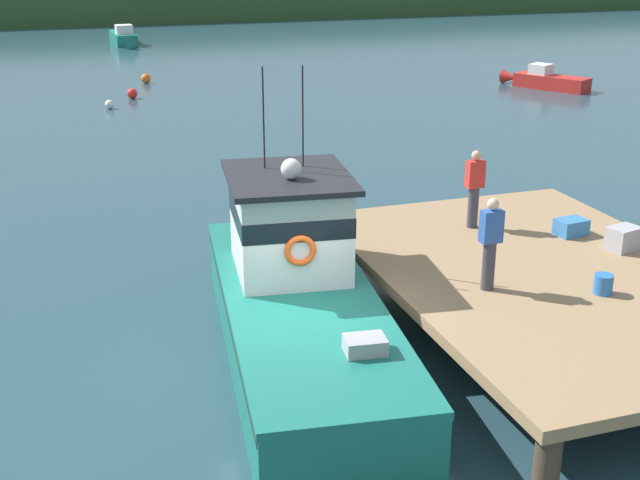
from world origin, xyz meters
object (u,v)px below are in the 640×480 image
at_px(mooring_buoy_channel_marker, 109,104).
at_px(bait_bucket, 603,284).
at_px(moored_boat_near_channel, 546,80).
at_px(mooring_buoy_inshore, 132,94).
at_px(mooring_buoy_spare_mooring, 146,79).
at_px(main_fishing_boat, 296,294).
at_px(crate_single_by_cleat, 623,238).
at_px(deckhand_by_the_boat, 490,242).
at_px(moored_boat_far_right, 124,38).
at_px(crate_stack_mid_dock, 571,227).
at_px(deckhand_further_back, 474,187).

bearing_deg(mooring_buoy_channel_marker, bait_bucket, -76.57).
xyz_separation_m(moored_boat_near_channel, mooring_buoy_inshore, (-18.98, 3.51, -0.15)).
bearing_deg(moored_boat_near_channel, mooring_buoy_spare_mooring, 157.45).
xyz_separation_m(main_fishing_boat, crate_single_by_cleat, (6.49, -0.39, 0.42)).
bearing_deg(bait_bucket, moored_boat_near_channel, 59.13).
bearing_deg(crate_single_by_cleat, mooring_buoy_inshore, 104.25).
bearing_deg(main_fishing_boat, moored_boat_near_channel, 48.72).
bearing_deg(crate_single_by_cleat, deckhand_by_the_boat, -165.73).
height_order(main_fishing_boat, deckhand_by_the_boat, main_fishing_boat).
xyz_separation_m(crate_single_by_cleat, moored_boat_far_right, (-4.73, 45.35, -0.98)).
height_order(moored_boat_near_channel, moored_boat_far_right, moored_boat_far_right).
relative_size(crate_stack_mid_dock, mooring_buoy_spare_mooring, 1.27).
xyz_separation_m(deckhand_by_the_boat, mooring_buoy_inshore, (-3.05, 26.40, -1.83)).
relative_size(crate_single_by_cleat, mooring_buoy_channel_marker, 1.60).
height_order(bait_bucket, moored_boat_near_channel, bait_bucket).
distance_m(deckhand_by_the_boat, deckhand_further_back, 3.25).
distance_m(deckhand_further_back, mooring_buoy_inshore, 23.89).
distance_m(crate_single_by_cleat, mooring_buoy_spare_mooring, 29.94).
height_order(main_fishing_boat, moored_boat_near_channel, main_fishing_boat).
relative_size(bait_bucket, deckhand_by_the_boat, 0.21).
bearing_deg(mooring_buoy_inshore, bait_bucket, -79.95).
relative_size(deckhand_further_back, mooring_buoy_channel_marker, 4.35).
bearing_deg(crate_stack_mid_dock, mooring_buoy_spare_mooring, 99.83).
height_order(crate_stack_mid_dock, bait_bucket, bait_bucket).
height_order(deckhand_further_back, moored_boat_near_channel, deckhand_further_back).
distance_m(main_fishing_boat, mooring_buoy_inshore, 25.14).
bearing_deg(mooring_buoy_spare_mooring, crate_stack_mid_dock, -80.17).
distance_m(deckhand_by_the_boat, moored_boat_near_channel, 27.93).
xyz_separation_m(deckhand_by_the_boat, mooring_buoy_spare_mooring, (-1.95, 30.31, -1.82)).
relative_size(crate_stack_mid_dock, moored_boat_far_right, 0.12).
distance_m(crate_stack_mid_dock, deckhand_further_back, 2.10).
distance_m(main_fishing_boat, moored_boat_far_right, 44.99).
relative_size(main_fishing_boat, mooring_buoy_spare_mooring, 21.05).
relative_size(deckhand_by_the_boat, moored_boat_near_channel, 0.38).
height_order(crate_stack_mid_dock, deckhand_by_the_boat, deckhand_by_the_boat).
relative_size(crate_stack_mid_dock, mooring_buoy_channel_marker, 1.60).
xyz_separation_m(crate_stack_mid_dock, bait_bucket, (-1.21, -2.71, 0.01)).
bearing_deg(mooring_buoy_inshore, mooring_buoy_channel_marker, -120.11).
xyz_separation_m(crate_single_by_cleat, mooring_buoy_spare_mooring, (-5.38, 29.43, -1.19)).
relative_size(bait_bucket, mooring_buoy_inshore, 0.74).
relative_size(mooring_buoy_spare_mooring, mooring_buoy_inshore, 1.03).
height_order(crate_single_by_cleat, moored_boat_near_channel, crate_single_by_cleat).
bearing_deg(crate_single_by_cleat, main_fishing_boat, 176.52).
height_order(bait_bucket, mooring_buoy_channel_marker, bait_bucket).
xyz_separation_m(crate_stack_mid_dock, deckhand_by_the_boat, (-2.97, -1.91, 0.69)).
relative_size(crate_single_by_cleat, crate_stack_mid_dock, 1.00).
bearing_deg(moored_boat_near_channel, mooring_buoy_channel_marker, 175.83).
height_order(moored_boat_near_channel, mooring_buoy_channel_marker, moored_boat_near_channel).
bearing_deg(main_fishing_boat, crate_stack_mid_dock, 6.13).
height_order(main_fishing_boat, crate_single_by_cleat, main_fishing_boat).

